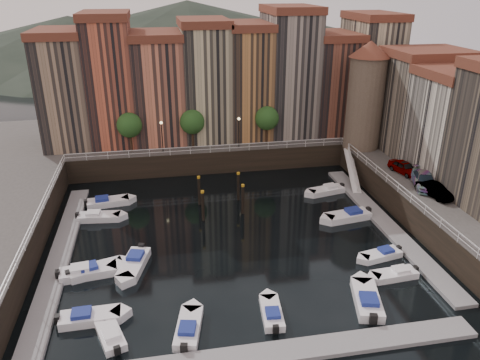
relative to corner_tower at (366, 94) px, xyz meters
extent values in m
plane|color=black|center=(-20.00, -14.50, -10.19)|extent=(200.00, 200.00, 0.00)
cube|color=black|center=(-20.00, 11.50, -8.69)|extent=(80.00, 20.00, 3.00)
cube|color=gray|center=(-36.20, -15.50, -10.02)|extent=(2.00, 28.00, 0.35)
cube|color=gray|center=(-3.80, -15.50, -10.02)|extent=(2.00, 28.00, 0.35)
cube|color=gray|center=(-20.00, -31.50, -10.02)|extent=(30.00, 2.00, 0.35)
cone|color=#2D382D|center=(-50.00, 95.50, -3.19)|extent=(80.00, 80.00, 14.00)
cone|color=#2D382D|center=(-15.00, 95.50, -1.19)|extent=(100.00, 100.00, 18.00)
cone|color=#2D382D|center=(20.00, 95.50, -4.19)|extent=(70.00, 70.00, 12.00)
cube|color=#93785D|center=(-38.00, 9.00, -0.19)|extent=(6.00, 10.00, 14.00)
cube|color=brown|center=(-38.00, 9.00, 7.31)|extent=(6.30, 10.30, 1.00)
cube|color=#C45B3D|center=(-32.10, 9.00, 0.81)|extent=(5.80, 10.00, 16.00)
cube|color=brown|center=(-32.10, 9.00, 9.31)|extent=(6.10, 10.30, 1.00)
cube|color=#D37656|center=(-25.95, 9.00, -0.44)|extent=(6.50, 10.00, 13.50)
cube|color=brown|center=(-25.95, 9.00, 6.81)|extent=(6.80, 10.30, 1.00)
cube|color=#C7B78D|center=(-19.60, 9.00, 0.31)|extent=(6.20, 10.00, 15.00)
cube|color=brown|center=(-19.60, 9.00, 8.31)|extent=(6.50, 10.30, 1.00)
cube|color=#B97D44|center=(-13.70, 9.00, 0.06)|extent=(5.60, 10.00, 14.50)
cube|color=brown|center=(-13.70, 9.00, 7.81)|extent=(5.90, 10.30, 1.00)
cube|color=gray|center=(-7.70, 9.00, 1.06)|extent=(6.40, 10.00, 16.50)
cube|color=brown|center=(-7.70, 9.00, 9.81)|extent=(6.70, 10.30, 1.00)
cube|color=brown|center=(-1.50, 9.00, -0.69)|extent=(6.00, 10.00, 13.00)
cube|color=brown|center=(-1.50, 9.00, 6.31)|extent=(6.30, 10.30, 1.00)
cube|color=#C7B692|center=(4.45, 9.00, 0.56)|extent=(5.90, 10.00, 15.50)
cube|color=brown|center=(4.45, 9.00, 8.81)|extent=(6.20, 10.30, 1.00)
cube|color=gray|center=(6.50, -2.50, -1.19)|extent=(9.00, 8.00, 12.00)
cube|color=brown|center=(6.50, -2.50, 5.31)|extent=(9.30, 8.30, 1.00)
cube|color=beige|center=(6.50, -10.50, -1.69)|extent=(9.00, 8.00, 11.00)
cube|color=brown|center=(6.50, -10.50, 4.31)|extent=(9.30, 8.30, 1.00)
cylinder|color=#6B5B4C|center=(0.00, 0.00, -1.19)|extent=(4.60, 4.60, 12.00)
cone|color=brown|center=(0.00, 0.00, 5.61)|extent=(5.20, 5.20, 2.00)
cylinder|color=black|center=(-30.00, 3.70, -5.99)|extent=(0.30, 0.30, 2.40)
sphere|color=#1E4719|center=(-30.00, 3.70, -3.59)|extent=(3.20, 3.20, 3.20)
cylinder|color=black|center=(-22.00, 3.70, -5.99)|extent=(0.30, 0.30, 2.40)
sphere|color=#1E4719|center=(-22.00, 3.70, -3.59)|extent=(3.20, 3.20, 3.20)
cylinder|color=black|center=(-12.00, 3.70, -5.99)|extent=(0.30, 0.30, 2.40)
sphere|color=#1E4719|center=(-12.00, 3.70, -3.59)|extent=(3.20, 3.20, 3.20)
cylinder|color=black|center=(-26.00, 2.70, -5.19)|extent=(0.12, 0.12, 4.00)
sphere|color=#FFD88C|center=(-26.00, 2.70, -3.19)|extent=(0.36, 0.36, 0.36)
cylinder|color=black|center=(-16.00, 2.70, -5.19)|extent=(0.12, 0.12, 4.00)
sphere|color=#FFD88C|center=(-16.00, 2.70, -3.19)|extent=(0.36, 0.36, 0.36)
cube|color=white|center=(-20.00, 1.50, -6.24)|extent=(36.00, 0.08, 0.08)
cube|color=white|center=(-20.00, 1.50, -6.69)|extent=(36.00, 0.06, 0.06)
cube|color=white|center=(-2.00, -15.50, -6.24)|extent=(0.08, 34.00, 0.08)
cube|color=white|center=(-2.00, -15.50, -6.69)|extent=(0.06, 34.00, 0.06)
cube|color=white|center=(-38.00, -15.50, -6.24)|extent=(0.08, 34.00, 0.08)
cube|color=white|center=(-38.00, -15.50, -6.69)|extent=(0.06, 34.00, 0.06)
cube|color=white|center=(-2.90, -4.50, -8.44)|extent=(2.78, 8.26, 2.81)
cube|color=white|center=(-2.90, -4.50, -7.94)|extent=(1.93, 8.32, 3.65)
cylinder|color=black|center=(-22.39, -11.17, -8.69)|extent=(0.32, 0.32, 3.60)
cylinder|color=#C38A17|center=(-22.39, -11.17, -6.84)|extent=(0.36, 0.36, 0.25)
cylinder|color=black|center=(-22.38, -7.24, -8.69)|extent=(0.32, 0.32, 3.60)
cylinder|color=#C38A17|center=(-22.38, -7.24, -6.84)|extent=(0.36, 0.36, 0.25)
cylinder|color=black|center=(-17.94, -10.36, -8.69)|extent=(0.32, 0.32, 3.60)
cylinder|color=#C38A17|center=(-17.94, -10.36, -6.84)|extent=(0.36, 0.36, 0.25)
cylinder|color=black|center=(-17.82, -6.89, -8.69)|extent=(0.32, 0.32, 3.60)
cylinder|color=#C38A17|center=(-17.82, -6.89, -6.84)|extent=(0.36, 0.36, 0.25)
cube|color=white|center=(-32.47, -25.61, -9.89)|extent=(4.48, 1.81, 0.76)
cube|color=navy|center=(-33.08, -25.62, -9.44)|extent=(1.44, 1.24, 0.51)
cube|color=black|center=(-34.80, -25.66, -9.64)|extent=(0.36, 0.51, 0.71)
cube|color=white|center=(-33.27, -19.45, -9.87)|extent=(4.96, 2.42, 0.81)
cube|color=white|center=(-33.92, -19.53, -9.38)|extent=(1.67, 1.48, 0.54)
cube|color=black|center=(-35.75, -19.75, -9.60)|extent=(0.44, 0.58, 0.76)
cube|color=white|center=(-32.63, -19.23, -9.88)|extent=(4.87, 2.99, 0.78)
cube|color=navy|center=(-33.22, -19.40, -9.42)|extent=(1.75, 1.61, 0.52)
cube|color=black|center=(-34.91, -19.91, -9.62)|extent=(0.50, 0.60, 0.73)
cube|color=white|center=(-33.29, -9.03, -9.90)|extent=(4.52, 2.15, 0.74)
cube|color=white|center=(-33.88, -8.96, -9.45)|extent=(1.51, 1.33, 0.50)
cube|color=black|center=(-35.55, -8.78, -9.65)|extent=(0.40, 0.53, 0.69)
cube|color=white|center=(-32.64, -5.48, -9.88)|extent=(4.79, 2.33, 0.79)
cube|color=navy|center=(-33.26, -5.56, -9.41)|extent=(1.61, 1.43, 0.52)
cube|color=black|center=(-35.03, -5.78, -9.62)|extent=(0.43, 0.56, 0.73)
cube|color=white|center=(-7.35, -24.55, -9.93)|extent=(3.99, 1.78, 0.66)
cube|color=white|center=(-6.82, -24.51, -9.53)|extent=(1.31, 1.15, 0.44)
cube|color=black|center=(-5.32, -24.41, -9.71)|extent=(0.34, 0.46, 0.62)
cube|color=white|center=(-7.08, -21.42, -9.93)|extent=(4.07, 2.22, 0.66)
cube|color=navy|center=(-6.57, -21.31, -9.54)|extent=(1.41, 1.27, 0.44)
cube|color=black|center=(-5.11, -21.02, -9.71)|extent=(0.39, 0.49, 0.61)
cube|color=white|center=(-7.16, -13.73, -9.86)|extent=(5.06, 2.56, 0.83)
cube|color=navy|center=(-6.51, -13.64, -9.37)|extent=(1.72, 1.53, 0.55)
cube|color=black|center=(-4.66, -13.36, -9.59)|extent=(0.46, 0.60, 0.77)
cube|color=white|center=(-7.11, -6.96, -9.90)|extent=(4.59, 2.57, 0.74)
cube|color=white|center=(-6.54, -6.83, -9.46)|extent=(1.60, 1.45, 0.49)
cube|color=black|center=(-4.90, -6.47, -9.65)|extent=(0.44, 0.56, 0.69)
cube|color=white|center=(-30.93, -27.67, -9.93)|extent=(2.66, 4.18, 0.67)
cube|color=white|center=(-30.77, -28.18, -9.53)|extent=(1.40, 1.51, 0.44)
cube|color=black|center=(-30.29, -29.61, -9.71)|extent=(0.52, 0.43, 0.62)
cube|color=white|center=(-25.32, -28.09, -9.90)|extent=(2.58, 4.60, 0.74)
cube|color=navy|center=(-25.45, -28.67, -9.45)|extent=(1.46, 1.61, 0.49)
cube|color=black|center=(-25.81, -30.31, -9.65)|extent=(0.56, 0.44, 0.69)
cube|color=white|center=(-18.96, -27.51, -9.93)|extent=(1.88, 4.01, 0.66)
cube|color=navy|center=(-19.01, -28.04, -9.53)|extent=(1.18, 1.33, 0.44)
cube|color=black|center=(-19.16, -29.53, -9.71)|extent=(0.47, 0.35, 0.62)
cube|color=white|center=(-11.19, -27.42, -9.86)|extent=(3.10, 5.27, 0.84)
cube|color=navy|center=(-11.36, -28.07, -9.35)|extent=(1.70, 1.86, 0.56)
cube|color=black|center=(-11.85, -29.92, -9.58)|extent=(0.64, 0.52, 0.79)
imported|color=gray|center=(1.06, -9.69, -6.48)|extent=(2.63, 4.48, 1.43)
imported|color=gray|center=(1.03, -16.05, -6.50)|extent=(2.40, 4.41, 1.38)
imported|color=gray|center=(1.26, -13.58, -6.42)|extent=(3.76, 5.77, 1.56)
cube|color=white|center=(-29.46, -18.99, -9.87)|extent=(3.08, 5.11, 0.82)
cube|color=navy|center=(-29.28, -18.37, -9.38)|extent=(1.67, 1.82, 0.54)
cube|color=black|center=(-28.78, -16.59, -9.60)|extent=(0.63, 0.51, 0.76)
camera|label=1|loc=(-26.53, -55.30, 13.44)|focal=35.00mm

